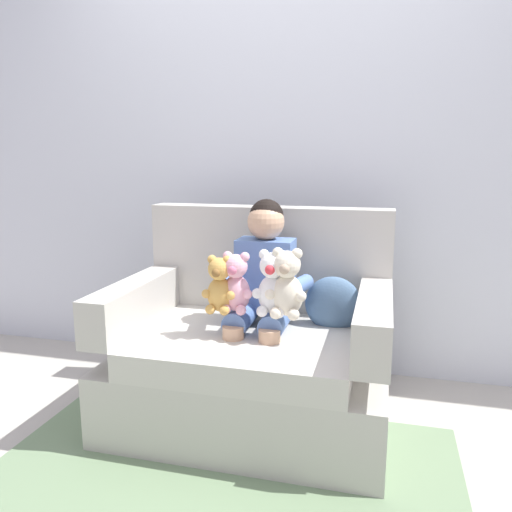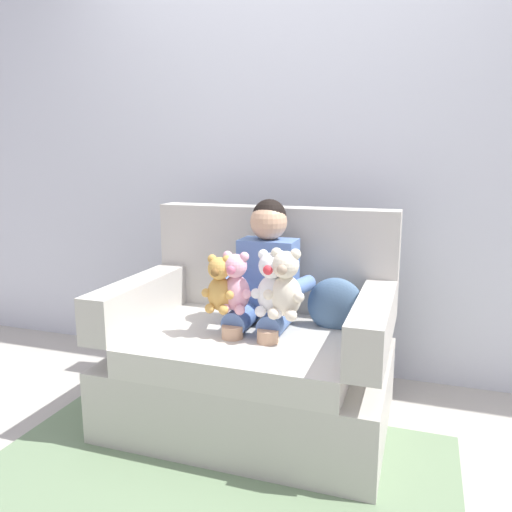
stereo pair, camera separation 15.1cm
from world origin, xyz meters
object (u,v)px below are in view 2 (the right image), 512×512
plush_pink (235,284)px  plush_cream (285,285)px  armchair (255,354)px  seated_child (264,281)px  plush_honey (220,285)px  plush_white (272,285)px  throw_pillow (336,306)px

plush_pink → plush_cream: plush_cream is taller
armchair → plush_pink: armchair is taller
seated_child → plush_honey: seated_child is taller
armchair → plush_honey: armchair is taller
seated_child → plush_white: (0.08, -0.15, 0.03)m
throw_pillow → armchair: bearing=-161.7°
armchair → plush_cream: armchair is taller
armchair → plush_white: 0.42m
plush_pink → plush_honey: plush_pink is taller
throw_pillow → plush_white: bearing=-132.7°
plush_pink → throw_pillow: bearing=51.0°
plush_cream → plush_honey: plush_cream is taller
plush_honey → plush_cream: bearing=8.3°
armchair → throw_pillow: armchair is taller
plush_pink → throw_pillow: size_ratio=1.02×
armchair → plush_pink: bearing=-106.1°
armchair → seated_child: (0.04, 0.02, 0.35)m
throw_pillow → plush_honey: bearing=-148.9°
armchair → plush_pink: size_ratio=4.61×
plush_pink → throw_pillow: plush_pink is taller
plush_pink → plush_honey: 0.07m
armchair → plush_white: size_ratio=4.36×
armchair → seated_child: size_ratio=1.48×
seated_child → throw_pillow: bearing=16.2°
plush_honey → armchair: bearing=62.3°
plush_white → plush_cream: size_ratio=0.96×
plush_pink → plush_cream: size_ratio=0.90×
plush_cream → throw_pillow: size_ratio=1.13×
seated_child → plush_pink: seated_child is taller
plush_cream → plush_white: bearing=176.7°
plush_white → plush_cream: bearing=7.5°
plush_pink → plush_white: bearing=19.6°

